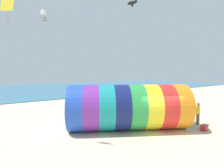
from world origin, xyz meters
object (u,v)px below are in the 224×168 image
(bystander_near_water, at_px, (113,96))
(kite_yellow_diamond, at_px, (7,3))
(kite_handler, at_px, (198,113))
(kite_white_box, at_px, (43,16))
(giant_inflatable_tube, at_px, (128,107))
(kite_black_parafoil, at_px, (132,3))
(cooler_box, at_px, (204,128))

(bystander_near_water, bearing_deg, kite_yellow_diamond, -179.40)
(kite_handler, relative_size, kite_white_box, 1.11)
(kite_handler, bearing_deg, kite_yellow_diamond, 135.26)
(giant_inflatable_tube, distance_m, kite_handler, 5.65)
(kite_handler, height_order, kite_white_box, kite_white_box)
(giant_inflatable_tube, height_order, kite_yellow_diamond, kite_yellow_diamond)
(kite_yellow_diamond, bearing_deg, giant_inflatable_tube, -54.89)
(kite_black_parafoil, height_order, kite_yellow_diamond, kite_yellow_diamond)
(kite_black_parafoil, height_order, kite_white_box, kite_white_box)
(giant_inflatable_tube, relative_size, kite_white_box, 5.61)
(kite_black_parafoil, distance_m, bystander_near_water, 12.70)
(kite_yellow_diamond, bearing_deg, bystander_near_water, 0.60)
(kite_handler, relative_size, kite_yellow_diamond, 0.64)
(kite_black_parafoil, relative_size, bystander_near_water, 0.55)
(kite_handler, bearing_deg, kite_black_parafoil, 142.34)
(bystander_near_water, distance_m, cooler_box, 12.73)
(kite_handler, relative_size, bystander_near_water, 1.01)
(giant_inflatable_tube, xyz_separation_m, kite_white_box, (-1.74, 16.04, 10.24))
(giant_inflatable_tube, xyz_separation_m, bystander_near_water, (5.24, 9.37, -0.71))
(giant_inflatable_tube, distance_m, kite_black_parafoil, 7.86)
(kite_black_parafoil, distance_m, kite_white_box, 15.63)
(kite_yellow_diamond, bearing_deg, kite_white_box, 55.01)
(giant_inflatable_tube, height_order, kite_black_parafoil, kite_black_parafoil)
(kite_handler, distance_m, cooler_box, 1.59)
(giant_inflatable_tube, bearing_deg, kite_yellow_diamond, 125.11)
(kite_black_parafoil, relative_size, kite_white_box, 0.61)
(giant_inflatable_tube, relative_size, bystander_near_water, 5.09)
(bystander_near_water, relative_size, cooler_box, 3.33)
(kite_handler, height_order, bystander_near_water, kite_handler)
(giant_inflatable_tube, relative_size, kite_black_parafoil, 9.27)
(kite_white_box, height_order, cooler_box, kite_white_box)
(kite_handler, xyz_separation_m, kite_yellow_diamond, (-11.62, 11.52, 9.41))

